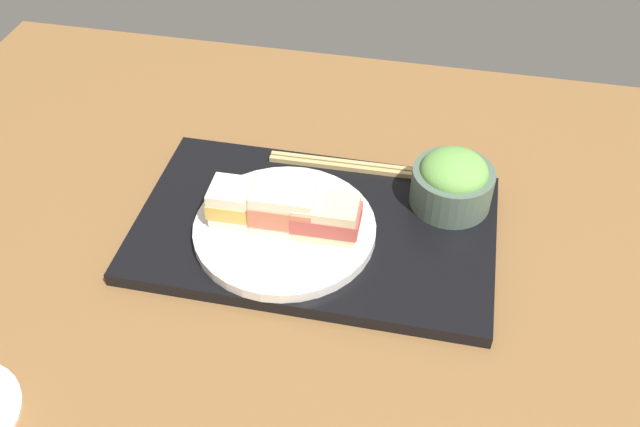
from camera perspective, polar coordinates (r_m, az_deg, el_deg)
name	(u,v)px	position (r cm, az deg, el deg)	size (l,w,h in cm)	color
ground_plane	(346,285)	(84.90, 2.10, -5.89)	(140.00, 100.00, 3.00)	brown
serving_tray	(315,228)	(88.17, -0.39, -1.21)	(44.82, 27.20, 1.79)	black
sandwich_plate	(285,229)	(85.95, -2.90, -1.27)	(22.51, 22.51, 1.37)	silver
sandwich_near	(326,217)	(82.95, 0.53, -0.31)	(8.13, 5.12, 4.68)	beige
sandwich_middle	(284,208)	(83.52, -2.98, 0.44)	(7.75, 5.28, 5.64)	#EFE5C1
sandwich_far	(242,204)	(84.96, -6.40, 0.79)	(7.95, 5.10, 5.01)	#EFE5C1
salad_bowl	(453,181)	(89.63, 10.80, 2.62)	(10.39, 10.39, 7.53)	#4C6051
chopsticks_pair	(343,165)	(95.67, 1.88, 4.01)	(20.36, 2.03, 0.70)	tan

